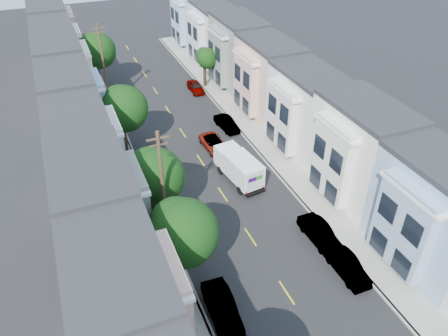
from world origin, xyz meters
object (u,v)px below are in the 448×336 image
at_px(tree_b, 182,233).
at_px(parked_right_b, 320,234).
at_px(parked_left_d, 152,163).
at_px(parked_right_c, 227,124).
at_px(utility_pole_near, 163,191).
at_px(utility_pole_far, 104,66).
at_px(tree_d, 124,109).
at_px(tree_e, 97,51).
at_px(parked_right_a, 347,266).
at_px(parked_right_d, 196,87).
at_px(fedex_truck, 239,167).
at_px(tree_far_r, 206,59).
at_px(parked_left_c, 186,234).
at_px(parked_left_b, 222,308).
at_px(lead_sedan, 214,144).
at_px(tree_c, 154,177).

height_order(tree_b, parked_right_b, tree_b).
bearing_deg(parked_left_d, parked_right_c, 20.85).
bearing_deg(utility_pole_near, utility_pole_far, 90.00).
bearing_deg(tree_d, utility_pole_near, -89.99).
bearing_deg(tree_e, tree_d, -90.00).
bearing_deg(parked_right_a, parked_right_d, 89.80).
bearing_deg(utility_pole_near, tree_b, -90.02).
bearing_deg(utility_pole_far, fedex_truck, -67.41).
distance_m(tree_far_r, parked_right_c, 12.36).
height_order(parked_left_c, parked_right_b, parked_left_c).
xyz_separation_m(utility_pole_far, parked_left_c, (1.40, -26.41, -4.40)).
relative_size(parked_right_b, parked_right_c, 1.11).
distance_m(fedex_truck, parked_right_b, 10.27).
distance_m(parked_left_b, parked_right_c, 25.04).
xyz_separation_m(lead_sedan, parked_left_d, (-6.97, -1.21, 0.11)).
height_order(utility_pole_far, fedex_truck, utility_pole_far).
bearing_deg(parked_left_d, parked_left_b, -94.27).
xyz_separation_m(tree_d, parked_left_d, (1.40, -4.17, -4.15)).
height_order(tree_c, tree_e, tree_e).
bearing_deg(utility_pole_far, parked_right_b, -69.75).
xyz_separation_m(tree_e, parked_right_c, (11.20, -16.32, -4.50)).
relative_size(tree_e, parked_right_d, 1.86).
xyz_separation_m(tree_far_r, fedex_truck, (-4.67, -21.25, -2.31)).
xyz_separation_m(fedex_truck, parked_left_d, (-7.12, 4.88, -0.82)).
bearing_deg(fedex_truck, parked_left_c, -147.69).
bearing_deg(lead_sedan, tree_e, 110.95).
distance_m(parked_left_b, parked_right_d, 35.19).
bearing_deg(parked_right_c, fedex_truck, -111.62).
xyz_separation_m(tree_d, utility_pole_far, (0.00, 11.43, 0.27)).
relative_size(tree_b, tree_c, 1.06).
xyz_separation_m(tree_c, utility_pole_near, (0.00, -2.78, 0.63)).
relative_size(parked_right_a, parked_right_d, 1.05).
relative_size(utility_pole_near, parked_left_c, 2.15).
bearing_deg(parked_left_d, parked_right_d, 53.18).
bearing_deg(tree_b, utility_pole_near, 89.98).
bearing_deg(utility_pole_near, parked_right_b, -21.29).
distance_m(fedex_truck, parked_left_d, 8.67).
relative_size(tree_c, parked_left_c, 1.48).
distance_m(tree_c, utility_pole_near, 2.85).
xyz_separation_m(tree_d, tree_e, (-0.00, 16.74, 0.28)).
xyz_separation_m(parked_right_c, parked_right_d, (0.00, 10.76, -0.01)).
relative_size(utility_pole_far, parked_right_d, 2.49).
bearing_deg(tree_c, parked_right_c, 47.48).
xyz_separation_m(tree_far_r, parked_left_c, (-11.79, -27.17, -3.10)).
xyz_separation_m(parked_right_b, parked_right_d, (0.00, 30.11, -0.08)).
relative_size(fedex_truck, parked_left_d, 1.11).
height_order(lead_sedan, parked_right_d, parked_right_d).
height_order(tree_c, parked_right_d, tree_c).
height_order(utility_pole_far, parked_left_c, utility_pole_far).
bearing_deg(lead_sedan, fedex_truck, -90.65).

